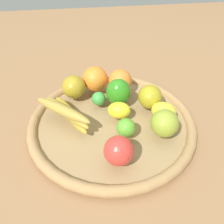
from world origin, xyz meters
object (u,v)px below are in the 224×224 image
Objects in this scene: lemon_1 at (119,110)px; orange_0 at (120,81)px; banana_bunch at (66,112)px; lime_1 at (99,99)px; bell_pepper at (118,92)px; orange_1 at (95,79)px; lime_0 at (126,128)px; apple_1 at (164,123)px; lemon_0 at (164,111)px; apple_2 at (150,97)px; apple_3 at (74,87)px; apple_0 at (119,151)px.

orange_0 reaches higher than lemon_1.
orange_0 reaches higher than banana_bunch.
lime_1 is (0.08, 0.06, -0.02)m from orange_0.
orange_1 is at bearing -44.96° from bell_pepper.
apple_1 is at bearing 174.12° from lime_0.
orange_1 is (0.08, -0.02, 0.00)m from orange_0.
lemon_0 is 0.94× the size of apple_1.
banana_bunch is 0.11m from lime_1.
apple_3 is (0.22, -0.08, 0.00)m from apple_2.
lime_0 is at bearing 49.32° from apple_2.
lime_0 is (0.09, 0.11, -0.01)m from apple_2.
orange_0 reaches higher than apple_0.
lemon_0 is at bearing -138.75° from apple_0.
apple_3 is at bearing -43.44° from lemon_1.
bell_pepper is (-0.00, -0.13, 0.02)m from lime_0.
bell_pepper reaches higher than apple_0.
orange_0 is 0.15m from apple_3.
lime_0 is 0.68× the size of apple_3.
lime_1 is at bearing -51.64° from lemon_1.
lemon_0 is 0.91× the size of orange_0.
apple_3 is at bearing -101.75° from banana_bunch.
lime_0 is at bearing -5.88° from apple_1.
lemon_1 is 0.88× the size of apple_3.
apple_1 is (-0.01, 0.12, 0.00)m from apple_2.
apple_3 is 0.30m from apple_1.
lemon_0 reaches higher than lime_0.
banana_bunch is at bearing 32.06° from lime_1.
apple_2 is at bearing 172.96° from bell_pepper.
orange_0 is 1.03× the size of apple_1.
lemon_1 is at bearing -11.38° from lemon_0.
banana_bunch is 4.26× the size of lime_1.
orange_0 is 1.04× the size of apple_3.
orange_1 is at bearing -85.04° from apple_0.
apple_2 is 0.10m from lemon_1.
apple_3 is (0.12, -0.12, 0.01)m from lemon_1.
orange_0 is (0.10, -0.15, 0.01)m from lemon_0.
banana_bunch is at bearing 56.97° from orange_1.
apple_2 is 1.02× the size of apple_0.
lemon_1 is at bearing 128.36° from lime_1.
lime_0 is at bearing 104.93° from orange_1.
orange_1 is (0.05, -0.15, 0.02)m from lemon_1.
orange_0 is 0.94× the size of orange_1.
apple_2 is 0.22m from apple_0.
apple_2 is at bearing -67.19° from lemon_0.
lime_1 is at bearing -27.28° from lemon_0.
lemon_0 is at bearing 153.17° from bell_pepper.
orange_1 is (0.15, -0.11, 0.00)m from apple_2.
orange_0 is 0.42× the size of banana_bunch.
lime_1 is at bearing 91.63° from orange_1.
orange_1 reaches higher than apple_2.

